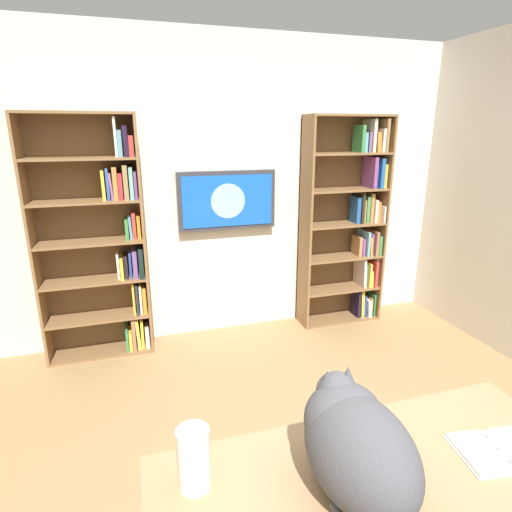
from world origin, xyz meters
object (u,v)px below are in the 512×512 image
Objects in this scene: wall_mounted_tv at (227,200)px; desk at (382,501)px; paper_towel_roll at (194,459)px; bookshelf_left at (352,222)px; open_binder at (500,450)px; cat at (354,440)px; bookshelf_right at (103,242)px.

wall_mounted_tv is 2.75m from desk.
desk is 0.69m from paper_towel_roll.
bookshelf_left is 2.76m from open_binder.
cat is at bearing 163.25° from paper_towel_roll.
desk is 0.31m from cat.
bookshelf_left is 2.32m from bookshelf_right.
paper_towel_roll is at bearing -14.23° from desk.
wall_mounted_tv is 2.78m from open_binder.
paper_towel_roll is at bearing 98.45° from bookshelf_right.
bookshelf_left is at bearing -107.93° from open_binder.
wall_mounted_tv is 1.44× the size of cat.
cat is (0.21, 2.66, -0.36)m from wall_mounted_tv.
open_binder is at bearing 176.95° from cat.
paper_towel_roll is (-0.36, 2.43, -0.15)m from bookshelf_right.
bookshelf_right is 1.12m from wall_mounted_tv.
open_binder is at bearing 72.07° from bookshelf_left.
desk is (0.09, 2.67, -0.65)m from wall_mounted_tv.
desk is at bearing 88.12° from wall_mounted_tv.
bookshelf_left reaches higher than wall_mounted_tv.
open_binder reaches higher than desk.
desk is 2.62× the size of cat.
wall_mounted_tv reaches higher than paper_towel_roll.
bookshelf_right is at bearing 4.36° from wall_mounted_tv.
cat is at bearing 85.39° from wall_mounted_tv.
cat reaches higher than paper_towel_roll.
wall_mounted_tv reaches higher than open_binder.
bookshelf_left reaches higher than paper_towel_roll.
bookshelf_right reaches higher than wall_mounted_tv.
bookshelf_left is at bearing 179.90° from bookshelf_right.
bookshelf_left is at bearing 176.02° from wall_mounted_tv.
cat is 0.53m from paper_towel_roll.
desk is (1.33, 2.59, -0.39)m from bookshelf_left.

